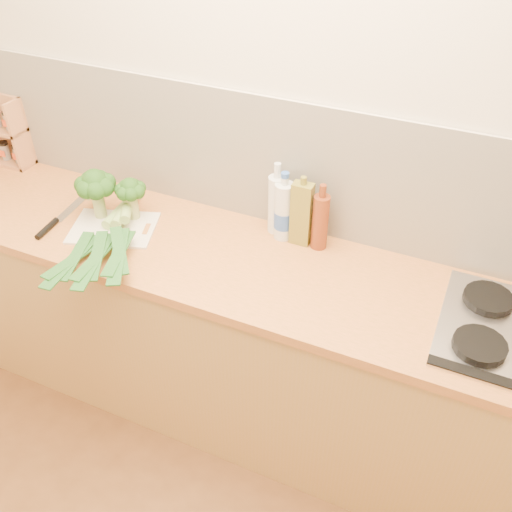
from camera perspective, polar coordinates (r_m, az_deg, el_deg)
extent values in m
plane|color=beige|center=(2.20, 2.27, 12.23)|extent=(3.50, 0.00, 3.50)
cube|color=silver|center=(2.25, 2.09, 9.16)|extent=(3.20, 0.02, 0.54)
cube|color=#A37C44|center=(2.50, -0.86, -8.90)|extent=(3.20, 0.60, 0.86)
cube|color=#CB703B|center=(2.20, -0.97, -0.85)|extent=(3.20, 0.62, 0.04)
cylinder|color=black|center=(1.96, 21.46, -8.34)|extent=(0.17, 0.17, 0.03)
cylinder|color=black|center=(2.14, 22.22, -3.99)|extent=(0.17, 0.17, 0.03)
cube|color=silver|center=(2.42, -14.04, 2.73)|extent=(0.40, 0.34, 0.01)
cylinder|color=#96A35F|center=(2.47, -15.40, 4.90)|extent=(0.05, 0.05, 0.10)
sphere|color=#19390F|center=(2.41, -15.85, 7.20)|extent=(0.10, 0.10, 0.10)
sphere|color=#19390F|center=(2.39, -14.88, 6.64)|extent=(0.08, 0.08, 0.08)
sphere|color=#19390F|center=(2.43, -14.71, 7.15)|extent=(0.08, 0.08, 0.08)
sphere|color=#19390F|center=(2.46, -15.34, 7.42)|extent=(0.08, 0.08, 0.08)
sphere|color=#19390F|center=(2.46, -16.29, 7.26)|extent=(0.08, 0.08, 0.08)
sphere|color=#19390F|center=(2.43, -16.86, 6.80)|extent=(0.08, 0.08, 0.08)
sphere|color=#19390F|center=(2.40, -16.63, 6.36)|extent=(0.08, 0.08, 0.08)
sphere|color=#19390F|center=(2.38, -15.74, 6.29)|extent=(0.08, 0.08, 0.08)
cylinder|color=#96A35F|center=(2.43, -12.19, 4.77)|extent=(0.05, 0.05, 0.10)
sphere|color=#19390F|center=(2.38, -12.50, 6.74)|extent=(0.08, 0.08, 0.08)
sphere|color=#19390F|center=(2.37, -11.74, 6.30)|extent=(0.06, 0.06, 0.06)
sphere|color=#19390F|center=(2.39, -11.63, 6.69)|extent=(0.06, 0.06, 0.06)
sphere|color=#19390F|center=(2.41, -12.15, 6.91)|extent=(0.06, 0.06, 0.06)
sphere|color=#19390F|center=(2.41, -12.89, 6.80)|extent=(0.06, 0.06, 0.06)
sphere|color=#19390F|center=(2.39, -13.31, 6.43)|extent=(0.06, 0.06, 0.06)
sphere|color=#19390F|center=(2.37, -13.09, 6.09)|extent=(0.06, 0.06, 0.06)
sphere|color=#19390F|center=(2.35, -12.39, 6.03)|extent=(0.06, 0.06, 0.06)
cylinder|color=white|center=(2.53, -12.42, 5.50)|extent=(0.05, 0.12, 0.04)
cylinder|color=#88AE57|center=(2.44, -13.89, 3.93)|extent=(0.05, 0.15, 0.04)
cube|color=#1E4F1C|center=(2.25, -17.69, -0.19)|extent=(0.07, 0.30, 0.02)
cube|color=#1E4F1C|center=(2.23, -17.98, -0.45)|extent=(0.08, 0.34, 0.01)
cube|color=#1E4F1C|center=(2.25, -17.57, 0.04)|extent=(0.12, 0.28, 0.02)
cylinder|color=white|center=(2.49, -12.56, 5.37)|extent=(0.07, 0.11, 0.04)
cylinder|color=#88AE57|center=(2.40, -13.38, 3.92)|extent=(0.08, 0.14, 0.04)
cube|color=#1E4F1C|center=(2.20, -15.69, -0.16)|extent=(0.08, 0.30, 0.02)
cube|color=#1E4F1C|center=(2.18, -15.88, -0.44)|extent=(0.14, 0.34, 0.01)
cube|color=#1E4F1C|center=(2.20, -15.62, 0.08)|extent=(0.17, 0.27, 0.02)
cylinder|color=white|center=(2.48, -12.61, 5.69)|extent=(0.08, 0.11, 0.04)
cylinder|color=#88AE57|center=(2.39, -12.84, 4.33)|extent=(0.10, 0.13, 0.04)
cube|color=#1E4F1C|center=(2.17, -13.54, 0.34)|extent=(0.14, 0.30, 0.02)
cube|color=#1E4F1C|center=(2.15, -13.60, 0.06)|extent=(0.21, 0.32, 0.01)
cube|color=#1E4F1C|center=(2.17, -13.53, 0.58)|extent=(0.21, 0.24, 0.02)
cube|color=silver|center=(2.59, -18.04, 4.47)|extent=(0.06, 0.20, 0.00)
cylinder|color=black|center=(2.48, -20.17, 2.60)|extent=(0.04, 0.14, 0.02)
cube|color=#BF7E52|center=(3.04, -23.73, 11.77)|extent=(0.28, 0.02, 0.33)
cube|color=#BF7E52|center=(3.08, -23.55, 8.78)|extent=(0.28, 0.11, 0.02)
cube|color=#BF7E52|center=(2.92, -22.47, 11.09)|extent=(0.02, 0.11, 0.33)
cylinder|color=gray|center=(3.06, -23.77, 9.55)|extent=(0.04, 0.04, 0.08)
cylinder|color=gray|center=(3.00, -22.63, 9.32)|extent=(0.04, 0.04, 0.08)
cylinder|color=gray|center=(2.93, -23.44, 12.22)|extent=(0.04, 0.04, 0.08)
cube|color=olive|center=(2.21, 4.58, 4.20)|extent=(0.08, 0.05, 0.27)
cylinder|color=olive|center=(2.13, 4.78, 7.52)|extent=(0.02, 0.02, 0.03)
cylinder|color=silver|center=(2.27, 2.08, 5.16)|extent=(0.07, 0.07, 0.25)
cylinder|color=silver|center=(2.20, 2.17, 8.54)|extent=(0.03, 0.03, 0.06)
cylinder|color=maroon|center=(2.20, 6.44, 3.38)|extent=(0.06, 0.06, 0.23)
cylinder|color=maroon|center=(2.12, 6.70, 6.48)|extent=(0.03, 0.03, 0.05)
cylinder|color=silver|center=(2.24, 2.80, 4.50)|extent=(0.08, 0.08, 0.24)
cylinder|color=silver|center=(2.17, 2.91, 7.52)|extent=(0.03, 0.03, 0.03)
cylinder|color=#315AB9|center=(2.26, 2.77, 3.73)|extent=(0.08, 0.08, 0.07)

